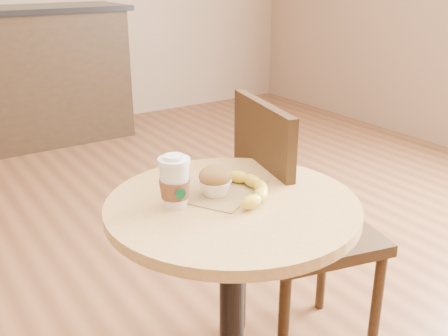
# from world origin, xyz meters

# --- Properties ---
(cafe_table) EXTENTS (0.66, 0.66, 0.75)m
(cafe_table) POSITION_xyz_m (0.12, 0.00, 0.52)
(cafe_table) COLOR black
(cafe_table) RESTS_ON ground
(chair_right) EXTENTS (0.50, 0.50, 0.94)m
(chair_right) POSITION_xyz_m (0.48, 0.17, 0.52)
(chair_right) COLOR #362413
(chair_right) RESTS_ON ground
(kraft_bag) EXTENTS (0.30, 0.27, 0.00)m
(kraft_bag) POSITION_xyz_m (0.13, 0.08, 0.75)
(kraft_bag) COLOR olive
(kraft_bag) RESTS_ON cafe_table
(coffee_cup) EXTENTS (0.08, 0.08, 0.14)m
(coffee_cup) POSITION_xyz_m (-0.02, 0.06, 0.81)
(coffee_cup) COLOR silver
(coffee_cup) RESTS_ON cafe_table
(muffin) EXTENTS (0.09, 0.09, 0.08)m
(muffin) POSITION_xyz_m (0.10, 0.06, 0.79)
(muffin) COLOR white
(muffin) RESTS_ON kraft_bag
(banana) EXTENTS (0.21, 0.28, 0.03)m
(banana) POSITION_xyz_m (0.17, 0.03, 0.77)
(banana) COLOR gold
(banana) RESTS_ON kraft_bag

